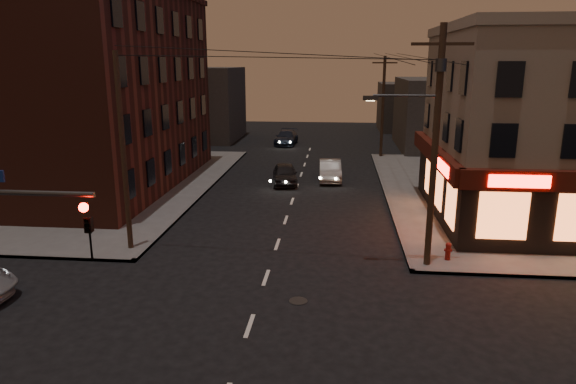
# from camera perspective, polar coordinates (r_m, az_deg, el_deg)

# --- Properties ---
(ground) EXTENTS (120.00, 120.00, 0.00)m
(ground) POSITION_cam_1_polar(r_m,az_deg,el_deg) (18.00, -4.30, -14.61)
(ground) COLOR black
(ground) RESTS_ON ground
(sidewalk_ne) EXTENTS (24.00, 28.00, 0.15)m
(sidewalk_ne) POSITION_cam_1_polar(r_m,az_deg,el_deg) (38.65, 28.54, -0.32)
(sidewalk_ne) COLOR #514F4C
(sidewalk_ne) RESTS_ON ground
(sidewalk_nw) EXTENTS (24.00, 28.00, 0.15)m
(sidewalk_nw) POSITION_cam_1_polar(r_m,az_deg,el_deg) (41.21, -24.91, 0.92)
(sidewalk_nw) COLOR #514F4C
(sidewalk_nw) RESTS_ON ground
(brick_apartment) EXTENTS (12.00, 20.00, 13.00)m
(brick_apartment) POSITION_cam_1_polar(r_m,az_deg,el_deg) (38.66, -21.40, 10.35)
(brick_apartment) COLOR #4C2218
(brick_apartment) RESTS_ON sidewalk_nw
(bg_building_ne_a) EXTENTS (10.00, 12.00, 7.00)m
(bg_building_ne_a) POSITION_cam_1_polar(r_m,az_deg,el_deg) (54.89, 17.52, 8.26)
(bg_building_ne_a) COLOR #3F3D3A
(bg_building_ne_a) RESTS_ON ground
(bg_building_nw) EXTENTS (9.00, 10.00, 8.00)m
(bg_building_nw) POSITION_cam_1_polar(r_m,az_deg,el_deg) (59.82, -9.89, 9.64)
(bg_building_nw) COLOR #3F3D3A
(bg_building_nw) RESTS_ON ground
(bg_building_ne_b) EXTENTS (8.00, 8.00, 6.00)m
(bg_building_ne_b) POSITION_cam_1_polar(r_m,az_deg,el_deg) (68.35, 13.48, 9.18)
(bg_building_ne_b) COLOR #3F3D3A
(bg_building_ne_b) RESTS_ON ground
(utility_pole_main) EXTENTS (4.20, 0.44, 10.00)m
(utility_pole_main) POSITION_cam_1_polar(r_m,az_deg,el_deg) (21.84, 15.81, 6.07)
(utility_pole_main) COLOR #382619
(utility_pole_main) RESTS_ON sidewalk_ne
(utility_pole_far) EXTENTS (0.26, 0.26, 9.00)m
(utility_pole_far) POSITION_cam_1_polar(r_m,az_deg,el_deg) (47.83, 10.49, 9.26)
(utility_pole_far) COLOR #382619
(utility_pole_far) RESTS_ON sidewalk_ne
(utility_pole_west) EXTENTS (0.24, 0.24, 9.00)m
(utility_pole_west) POSITION_cam_1_polar(r_m,az_deg,el_deg) (24.35, -17.83, 4.08)
(utility_pole_west) COLOR #382619
(utility_pole_west) RESTS_ON sidewalk_nw
(sedan_near) EXTENTS (2.28, 4.50, 1.47)m
(sedan_near) POSITION_cam_1_polar(r_m,az_deg,el_deg) (37.31, -0.35, 2.02)
(sedan_near) COLOR black
(sedan_near) RESTS_ON ground
(sedan_mid) EXTENTS (1.81, 4.64, 1.51)m
(sedan_mid) POSITION_cam_1_polar(r_m,az_deg,el_deg) (38.56, 4.70, 2.41)
(sedan_mid) COLOR slate
(sedan_mid) RESTS_ON ground
(sedan_far) EXTENTS (2.34, 5.25, 1.50)m
(sedan_far) POSITION_cam_1_polar(r_m,az_deg,el_deg) (55.19, -0.19, 6.07)
(sedan_far) COLOR #182030
(sedan_far) RESTS_ON ground
(fire_hydrant) EXTENTS (0.35, 0.35, 0.80)m
(fire_hydrant) POSITION_cam_1_polar(r_m,az_deg,el_deg) (23.88, 17.36, -6.21)
(fire_hydrant) COLOR maroon
(fire_hydrant) RESTS_ON sidewalk_ne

